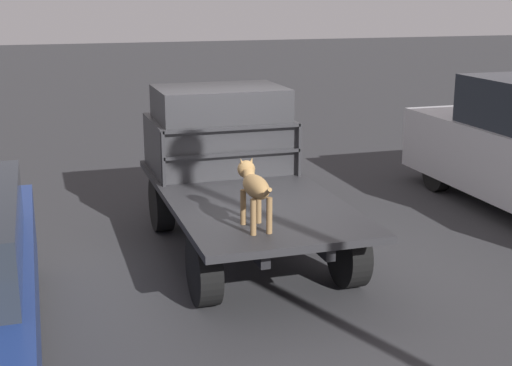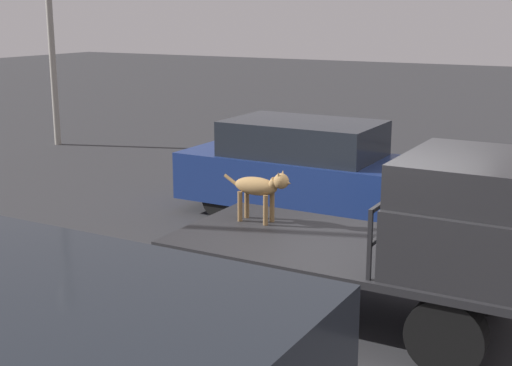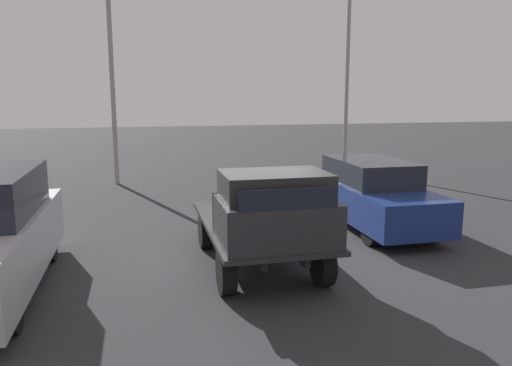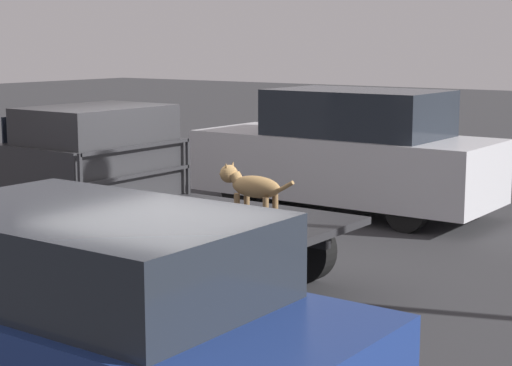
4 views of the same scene
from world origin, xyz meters
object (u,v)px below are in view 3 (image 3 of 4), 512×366
object	(u,v)px
flatbed_truck	(258,234)
dog	(257,186)
light_pole_near	(111,48)
parked_sedan	(372,194)

from	to	relation	value
flatbed_truck	dog	bearing A→B (deg)	167.49
dog	light_pole_near	distance (m)	9.33
dog	parked_sedan	xyz separation A→B (m)	(-0.71, 3.03, -0.45)
dog	light_pole_near	bearing A→B (deg)	-150.34
dog	parked_sedan	bearing A→B (deg)	111.16
flatbed_truck	light_pole_near	size ratio (longest dim) A/B	0.55
dog	light_pole_near	world-z (taller)	light_pole_near
flatbed_truck	light_pole_near	world-z (taller)	light_pole_near
dog	parked_sedan	world-z (taller)	parked_sedan
parked_sedan	light_pole_near	bearing A→B (deg)	-135.79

